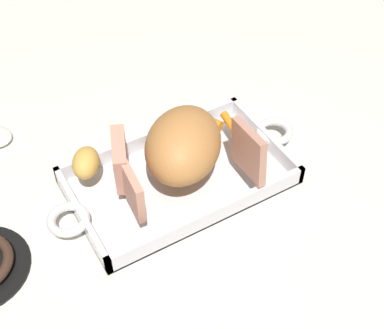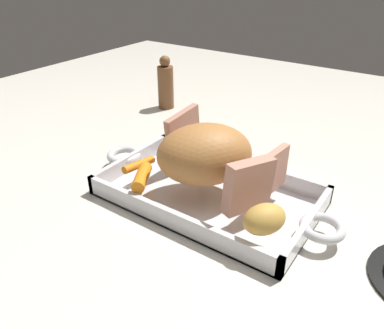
{
  "view_description": "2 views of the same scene",
  "coord_description": "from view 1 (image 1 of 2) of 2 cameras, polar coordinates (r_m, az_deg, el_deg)",
  "views": [
    {
      "loc": [
        -0.28,
        -0.52,
        0.68
      ],
      "look_at": [
        0.01,
        -0.02,
        0.06
      ],
      "focal_mm": 50.55,
      "sensor_mm": 36.0,
      "label": 1
    },
    {
      "loc": [
        -0.28,
        0.46,
        0.37
      ],
      "look_at": [
        0.03,
        0.01,
        0.06
      ],
      "focal_mm": 35.49,
      "sensor_mm": 36.0,
      "label": 2
    }
  ],
  "objects": [
    {
      "name": "roasting_dish",
      "position": [
        0.89,
        -1.35,
        -1.4
      ],
      "size": [
        0.45,
        0.21,
        0.03
      ],
      "color": "silver",
      "rests_on": "ground_plane"
    },
    {
      "name": "baby_carrot_northwest",
      "position": [
        0.94,
        1.31,
        4.58
      ],
      "size": [
        0.05,
        0.07,
        0.02
      ],
      "primitive_type": "cylinder",
      "rotation": [
        1.59,
        0.0,
        3.65
      ],
      "color": "orange",
      "rests_on": "roasting_dish"
    },
    {
      "name": "ground_plane",
      "position": [
        0.9,
        -1.34,
        -1.86
      ],
      "size": [
        1.89,
        1.89,
        0.0
      ],
      "primitive_type": "plane",
      "color": "silver"
    },
    {
      "name": "roast_slice_outer",
      "position": [
        0.8,
        -6.24,
        -2.83
      ],
      "size": [
        0.02,
        0.07,
        0.07
      ],
      "primitive_type": "cube",
      "rotation": [
        0.0,
        0.0,
        6.18
      ],
      "color": "tan",
      "rests_on": "roasting_dish"
    },
    {
      "name": "roast_slice_thick",
      "position": [
        0.84,
        -7.57,
        0.51
      ],
      "size": [
        0.05,
        0.09,
        0.08
      ],
      "primitive_type": "cube",
      "rotation": [
        0.08,
        0.0,
        5.89
      ],
      "color": "tan",
      "rests_on": "roasting_dish"
    },
    {
      "name": "potato_whole",
      "position": [
        0.87,
        -11.13,
        0.18
      ],
      "size": [
        0.07,
        0.08,
        0.04
      ],
      "primitive_type": "ellipsoid",
      "rotation": [
        0.0,
        0.0,
        4.16
      ],
      "color": "gold",
      "rests_on": "roasting_dish"
    },
    {
      "name": "pork_roast",
      "position": [
        0.84,
        -0.94,
        2.09
      ],
      "size": [
        0.19,
        0.19,
        0.1
      ],
      "primitive_type": "ellipsoid",
      "rotation": [
        0.0,
        0.0,
        0.79
      ],
      "color": "#B7773E",
      "rests_on": "roasting_dish"
    },
    {
      "name": "roast_slice_thin",
      "position": [
        0.85,
        5.99,
        1.38
      ],
      "size": [
        0.02,
        0.09,
        0.09
      ],
      "primitive_type": "cube",
      "rotation": [
        -0.11,
        0.0,
        6.23
      ],
      "color": "tan",
      "rests_on": "roasting_dish"
    },
    {
      "name": "baby_carrot_center_left",
      "position": [
        0.94,
        4.31,
        3.96
      ],
      "size": [
        0.02,
        0.07,
        0.02
      ],
      "primitive_type": "cylinder",
      "rotation": [
        1.48,
        0.0,
        3.05
      ],
      "color": "orange",
      "rests_on": "roasting_dish"
    }
  ]
}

